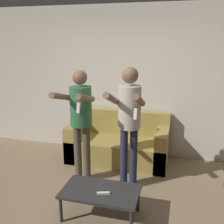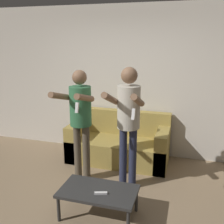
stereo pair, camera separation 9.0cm
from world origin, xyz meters
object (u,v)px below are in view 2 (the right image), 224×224
at_px(couch, 119,144).
at_px(person_standing_left, 80,114).
at_px(person_standing_right, 128,115).
at_px(remote_on_table, 101,193).
at_px(coffee_table, 98,193).

xyz_separation_m(couch, person_standing_left, (-0.36, -0.86, 0.77)).
xyz_separation_m(person_standing_right, remote_on_table, (-0.13, -0.81, -0.73)).
xyz_separation_m(couch, remote_on_table, (0.23, -1.67, 0.08)).
distance_m(couch, person_standing_right, 1.24).
bearing_deg(person_standing_left, remote_on_table, -54.20).
xyz_separation_m(person_standing_left, person_standing_right, (0.71, -0.00, 0.04)).
height_order(person_standing_right, remote_on_table, person_standing_right).
bearing_deg(person_standing_left, person_standing_right, -0.12).
height_order(couch, person_standing_right, person_standing_right).
distance_m(person_standing_right, coffee_table, 1.09).
bearing_deg(remote_on_table, person_standing_right, 80.91).
height_order(coffee_table, remote_on_table, remote_on_table).
xyz_separation_m(couch, person_standing_right, (0.36, -0.87, 0.81)).
distance_m(couch, person_standing_left, 1.21).
relative_size(person_standing_right, remote_on_table, 11.42).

